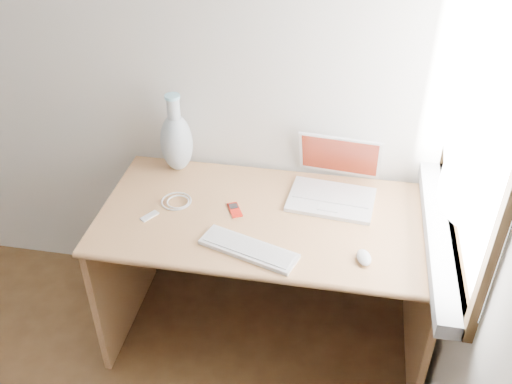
% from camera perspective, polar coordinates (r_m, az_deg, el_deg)
% --- Properties ---
extents(back_wall, '(3.50, 0.04, 2.60)m').
position_cam_1_polar(back_wall, '(2.67, -20.42, 14.94)').
color(back_wall, silver).
rests_on(back_wall, floor).
extents(window, '(0.11, 0.99, 1.10)m').
position_cam_1_polar(window, '(1.98, 21.15, 6.86)').
color(window, white).
rests_on(window, right_wall).
extents(desk, '(1.37, 0.68, 0.72)m').
position_cam_1_polar(desk, '(2.51, 1.41, -4.99)').
color(desk, tan).
rests_on(desk, floor).
extents(laptop, '(0.37, 0.32, 0.24)m').
position_cam_1_polar(laptop, '(2.42, 7.69, 0.76)').
color(laptop, white).
rests_on(laptop, desk).
extents(external_keyboard, '(0.39, 0.23, 0.02)m').
position_cam_1_polar(external_keyboard, '(2.15, -0.73, -5.71)').
color(external_keyboard, white).
rests_on(external_keyboard, desk).
extents(mouse, '(0.07, 0.10, 0.03)m').
position_cam_1_polar(mouse, '(2.14, 10.74, -6.45)').
color(mouse, white).
rests_on(mouse, desk).
extents(ipod, '(0.08, 0.10, 0.01)m').
position_cam_1_polar(ipod, '(2.34, -2.13, -1.79)').
color(ipod, '#A7150B').
rests_on(ipod, desk).
extents(cable_coil, '(0.15, 0.15, 0.01)m').
position_cam_1_polar(cable_coil, '(2.41, -7.96, -0.91)').
color(cable_coil, white).
rests_on(cable_coil, desk).
extents(remote, '(0.07, 0.08, 0.01)m').
position_cam_1_polar(remote, '(2.35, -10.60, -2.38)').
color(remote, white).
rests_on(remote, desk).
extents(vase, '(0.14, 0.14, 0.37)m').
position_cam_1_polar(vase, '(2.55, -7.97, 5.14)').
color(vase, silver).
rests_on(vase, desk).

